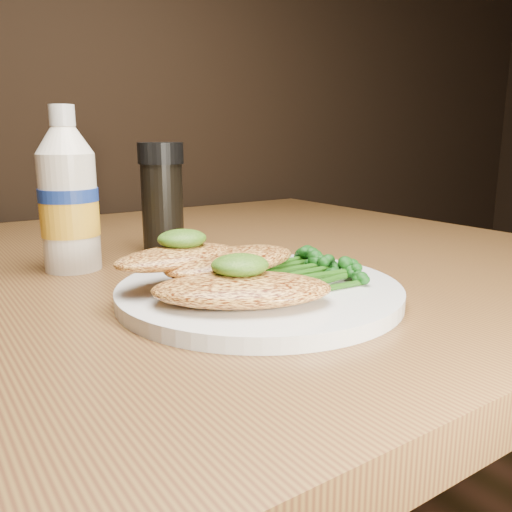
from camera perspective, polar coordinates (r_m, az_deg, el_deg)
plate at (r=0.47m, az=0.36°, el=-3.84°), size 0.25×0.25×0.01m
chicken_front at (r=0.41m, az=-1.54°, el=-3.62°), size 0.16×0.14×0.02m
chicken_mid at (r=0.47m, az=-2.67°, el=-0.55°), size 0.14×0.09×0.02m
chicken_back at (r=0.46m, az=-8.49°, el=-0.11°), size 0.12×0.07×0.02m
pesto_front at (r=0.42m, az=-1.75°, el=-0.99°), size 0.06×0.05×0.02m
pesto_back at (r=0.46m, az=-7.99°, el=1.86°), size 0.05×0.04×0.02m
broccolini_bundle at (r=0.48m, az=4.23°, el=-1.42°), size 0.13×0.11×0.02m
mayo_bottle at (r=0.59m, az=-19.65°, el=6.78°), size 0.08×0.08×0.17m
pepper_grinder at (r=0.65m, az=-10.09°, el=6.17°), size 0.07×0.07×0.13m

